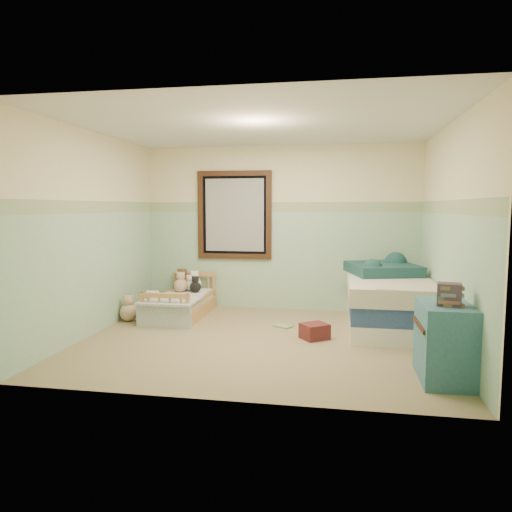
% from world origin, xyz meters
% --- Properties ---
extents(floor, '(4.20, 3.60, 0.02)m').
position_xyz_m(floor, '(0.00, 0.00, -0.01)').
color(floor, '#73654E').
rests_on(floor, ground).
extents(ceiling, '(4.20, 3.60, 0.02)m').
position_xyz_m(ceiling, '(0.00, 0.00, 2.51)').
color(ceiling, silver).
rests_on(ceiling, wall_back).
extents(wall_back, '(4.20, 0.04, 2.50)m').
position_xyz_m(wall_back, '(0.00, 1.80, 1.25)').
color(wall_back, beige).
rests_on(wall_back, floor).
extents(wall_front, '(4.20, 0.04, 2.50)m').
position_xyz_m(wall_front, '(0.00, -1.80, 1.25)').
color(wall_front, beige).
rests_on(wall_front, floor).
extents(wall_left, '(0.04, 3.60, 2.50)m').
position_xyz_m(wall_left, '(-2.10, 0.00, 1.25)').
color(wall_left, beige).
rests_on(wall_left, floor).
extents(wall_right, '(0.04, 3.60, 2.50)m').
position_xyz_m(wall_right, '(2.10, 0.00, 1.25)').
color(wall_right, beige).
rests_on(wall_right, floor).
extents(wainscot_mint, '(4.20, 0.01, 1.50)m').
position_xyz_m(wainscot_mint, '(0.00, 1.79, 0.75)').
color(wainscot_mint, '#A5CEA9').
rests_on(wainscot_mint, floor).
extents(border_strip, '(4.20, 0.01, 0.15)m').
position_xyz_m(border_strip, '(0.00, 1.79, 1.57)').
color(border_strip, '#55835A').
rests_on(border_strip, wall_back).
extents(window_frame, '(1.16, 0.06, 1.36)m').
position_xyz_m(window_frame, '(-0.70, 1.76, 1.45)').
color(window_frame, '#3F2114').
rests_on(window_frame, wall_back).
extents(window_blinds, '(0.92, 0.01, 1.12)m').
position_xyz_m(window_blinds, '(-0.70, 1.77, 1.45)').
color(window_blinds, '#B3B3B0').
rests_on(window_blinds, window_frame).
extents(toddler_bed_frame, '(0.69, 1.38, 0.18)m').
position_xyz_m(toddler_bed_frame, '(-1.34, 1.05, 0.09)').
color(toddler_bed_frame, '#B87640').
rests_on(toddler_bed_frame, floor).
extents(toddler_mattress, '(0.63, 1.32, 0.12)m').
position_xyz_m(toddler_mattress, '(-1.34, 1.05, 0.24)').
color(toddler_mattress, white).
rests_on(toddler_mattress, toddler_bed_frame).
extents(patchwork_quilt, '(0.75, 0.69, 0.03)m').
position_xyz_m(patchwork_quilt, '(-1.34, 0.62, 0.31)').
color(patchwork_quilt, '#6F94BE').
rests_on(patchwork_quilt, toddler_mattress).
extents(plush_bed_brown, '(0.22, 0.22, 0.22)m').
position_xyz_m(plush_bed_brown, '(-1.49, 1.55, 0.41)').
color(plush_bed_brown, brown).
rests_on(plush_bed_brown, toddler_mattress).
extents(plush_bed_white, '(0.20, 0.20, 0.20)m').
position_xyz_m(plush_bed_white, '(-1.29, 1.55, 0.40)').
color(plush_bed_white, white).
rests_on(plush_bed_white, toddler_mattress).
extents(plush_bed_tan, '(0.21, 0.21, 0.21)m').
position_xyz_m(plush_bed_tan, '(-1.44, 1.33, 0.40)').
color(plush_bed_tan, tan).
rests_on(plush_bed_tan, toddler_mattress).
extents(plush_bed_dark, '(0.17, 0.17, 0.17)m').
position_xyz_m(plush_bed_dark, '(-1.21, 1.33, 0.38)').
color(plush_bed_dark, black).
rests_on(plush_bed_dark, toddler_mattress).
extents(plush_floor_cream, '(0.29, 0.29, 0.29)m').
position_xyz_m(plush_floor_cream, '(-1.62, 0.67, 0.14)').
color(plush_floor_cream, silver).
rests_on(plush_floor_cream, floor).
extents(plush_floor_tan, '(0.25, 0.25, 0.25)m').
position_xyz_m(plush_floor_tan, '(-1.95, 0.62, 0.12)').
color(plush_floor_tan, tan).
rests_on(plush_floor_tan, floor).
extents(twin_bed_frame, '(1.00, 2.00, 0.22)m').
position_xyz_m(twin_bed_frame, '(1.55, 0.92, 0.11)').
color(twin_bed_frame, white).
rests_on(twin_bed_frame, floor).
extents(twin_boxspring, '(1.00, 2.00, 0.22)m').
position_xyz_m(twin_boxspring, '(1.55, 0.92, 0.33)').
color(twin_boxspring, navy).
rests_on(twin_boxspring, twin_bed_frame).
extents(twin_mattress, '(1.04, 2.04, 0.22)m').
position_xyz_m(twin_mattress, '(1.55, 0.92, 0.55)').
color(twin_mattress, beige).
rests_on(twin_mattress, twin_boxspring).
extents(teal_blanket, '(1.06, 1.09, 0.14)m').
position_xyz_m(teal_blanket, '(1.50, 1.22, 0.73)').
color(teal_blanket, '#143A3A').
rests_on(teal_blanket, twin_mattress).
extents(dresser, '(0.44, 0.71, 0.71)m').
position_xyz_m(dresser, '(1.87, -0.99, 0.35)').
color(dresser, '#2C6470').
rests_on(dresser, floor).
extents(book_stack, '(0.23, 0.19, 0.20)m').
position_xyz_m(book_stack, '(1.87, -1.08, 0.81)').
color(book_stack, brown).
rests_on(book_stack, dresser).
extents(red_pillow, '(0.39, 0.38, 0.18)m').
position_xyz_m(red_pillow, '(0.64, 0.16, 0.09)').
color(red_pillow, maroon).
rests_on(red_pillow, floor).
extents(floor_book, '(0.28, 0.26, 0.02)m').
position_xyz_m(floor_book, '(0.20, 0.67, 0.01)').
color(floor_book, yellow).
rests_on(floor_book, floor).
extents(extra_plush_0, '(0.19, 0.19, 0.19)m').
position_xyz_m(extra_plush_0, '(-1.47, 1.38, 0.39)').
color(extra_plush_0, brown).
rests_on(extra_plush_0, toddler_mattress).
extents(extra_plush_1, '(0.16, 0.16, 0.16)m').
position_xyz_m(extra_plush_1, '(-1.33, 1.44, 0.38)').
color(extra_plush_1, silver).
rests_on(extra_plush_1, toddler_mattress).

